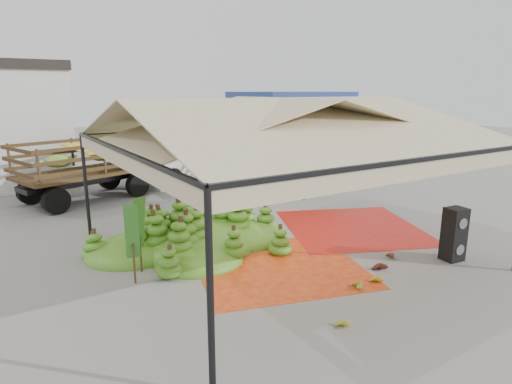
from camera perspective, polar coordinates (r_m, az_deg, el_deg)
ground at (r=11.52m, az=3.18°, el=-7.90°), size 90.00×90.00×0.00m
canopy_tent at (r=10.77m, az=3.41°, el=8.69°), size 8.10×8.10×4.00m
building_tan at (r=27.22m, az=4.55°, el=8.92°), size 6.30×5.30×4.10m
tarp_left at (r=10.58m, az=3.08°, el=-9.86°), size 4.73×4.60×0.01m
tarp_right at (r=13.77m, az=12.70°, el=-4.59°), size 5.31×5.42×0.01m
banana_heap at (r=11.81m, az=-7.95°, el=-4.26°), size 7.04×6.37×1.25m
hand_yellow_a at (r=10.01m, az=15.63°, el=-11.19°), size 0.56×0.52×0.20m
hand_yellow_b at (r=8.18m, az=11.31°, el=-16.93°), size 0.48×0.44×0.17m
hand_red_a at (r=11.52m, az=17.10°, el=-7.99°), size 0.54×0.52×0.19m
hand_red_b at (r=10.66m, az=16.17°, el=-9.61°), size 0.62×0.61×0.22m
hand_green at (r=9.67m, az=12.90°, el=-11.92°), size 0.56×0.53×0.20m
hanging_bunches at (r=10.70m, az=11.19°, el=4.75°), size 4.74×0.24×0.20m
speaker_stack at (r=11.82m, az=24.89°, el=-5.13°), size 0.54×0.48×1.36m
banana_leaves at (r=10.47m, az=-15.67°, el=-10.66°), size 0.96×1.36×3.70m
vendor at (r=14.67m, az=-5.45°, el=0.75°), size 0.84×0.70×1.97m
truck_left at (r=18.40m, az=-18.28°, el=4.24°), size 7.32×4.35×2.38m
truck_right at (r=21.06m, az=6.60°, el=6.07°), size 7.60×4.16×2.48m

